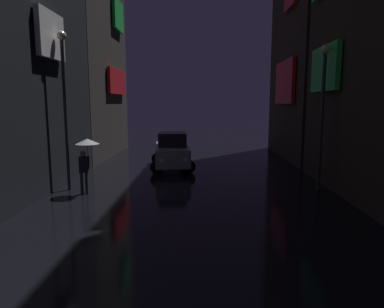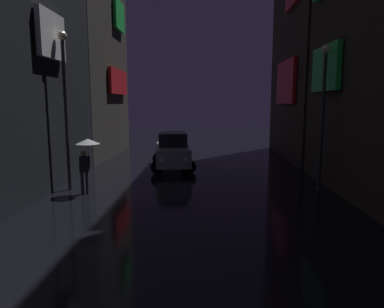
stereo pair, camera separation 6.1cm
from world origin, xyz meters
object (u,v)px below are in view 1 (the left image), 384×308
Objects in this scene: car_distant at (172,151)px; streetlamp_left_far at (65,94)px; pedestrian_far_right_clear at (86,151)px; streetlamp_right_far at (323,101)px.

car_distant is 0.70× the size of streetlamp_left_far.
streetlamp_right_far is at bearing 5.20° from pedestrian_far_right_clear.
car_distant is at bearing 144.67° from streetlamp_right_far.
pedestrian_far_right_clear is 0.37× the size of streetlamp_right_far.
streetlamp_left_far reaches higher than pedestrian_far_right_clear.
streetlamp_right_far reaches higher than car_distant.
pedestrian_far_right_clear is 0.34× the size of streetlamp_left_far.
streetlamp_left_far is (-3.73, -4.73, 2.87)m from car_distant.
car_distant is (2.80, 5.27, -0.74)m from pedestrian_far_right_clear.
pedestrian_far_right_clear is 6.01m from car_distant.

